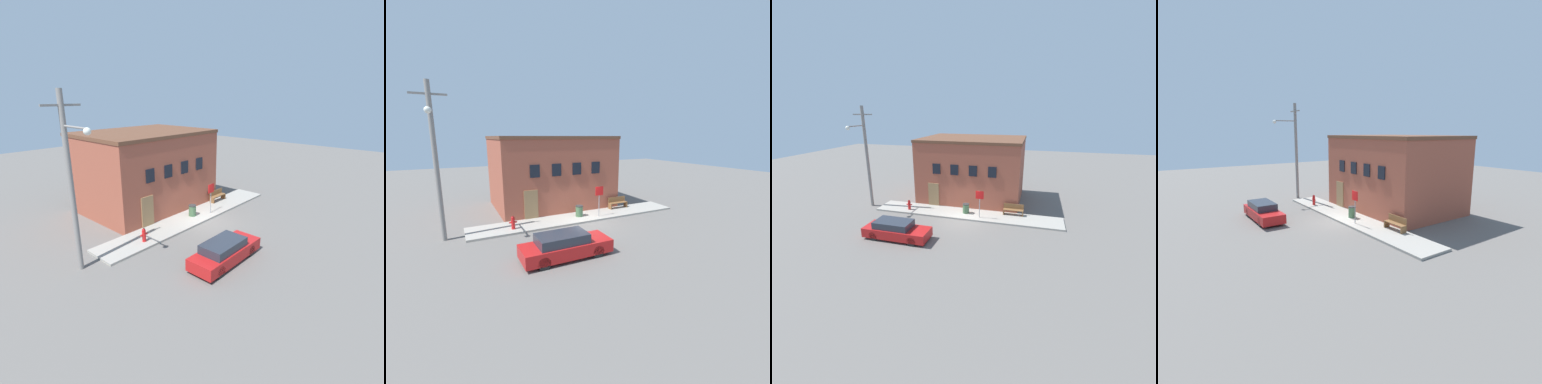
# 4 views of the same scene
# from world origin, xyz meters

# --- Properties ---
(ground_plane) EXTENTS (80.00, 80.00, 0.00)m
(ground_plane) POSITION_xyz_m (0.00, 0.00, 0.00)
(ground_plane) COLOR #66605B
(sidewalk) EXTENTS (15.61, 2.32, 0.14)m
(sidewalk) POSITION_xyz_m (0.00, 1.16, 0.07)
(sidewalk) COLOR #9E998E
(sidewalk) RESTS_ON ground
(brick_building) EXTENTS (9.43, 7.01, 5.94)m
(brick_building) POSITION_xyz_m (-0.51, 5.76, 2.97)
(brick_building) COLOR #9E4C38
(brick_building) RESTS_ON ground
(fire_hydrant) EXTENTS (0.49, 0.23, 0.85)m
(fire_hydrant) POSITION_xyz_m (-4.97, 0.71, 0.56)
(fire_hydrant) COLOR red
(fire_hydrant) RESTS_ON sidewalk
(stop_sign) EXTENTS (0.65, 0.06, 2.23)m
(stop_sign) POSITION_xyz_m (1.29, 0.59, 1.70)
(stop_sign) COLOR gray
(stop_sign) RESTS_ON sidewalk
(bench) EXTENTS (1.63, 0.44, 0.90)m
(bench) POSITION_xyz_m (3.86, 1.92, 0.58)
(bench) COLOR brown
(bench) RESTS_ON sidewalk
(trash_bin) EXTENTS (0.55, 0.55, 0.82)m
(trash_bin) POSITION_xyz_m (-0.01, 1.24, 0.55)
(trash_bin) COLOR #426642
(trash_bin) RESTS_ON sidewalk
(utility_pole) EXTENTS (1.80, 2.27, 8.76)m
(utility_pole) POSITION_xyz_m (-8.88, 0.89, 4.68)
(utility_pole) COLOR gray
(utility_pole) RESTS_ON ground
(parked_car) EXTENTS (4.53, 1.60, 1.28)m
(parked_car) POSITION_xyz_m (-3.47, -4.10, 0.62)
(parked_car) COLOR black
(parked_car) RESTS_ON ground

